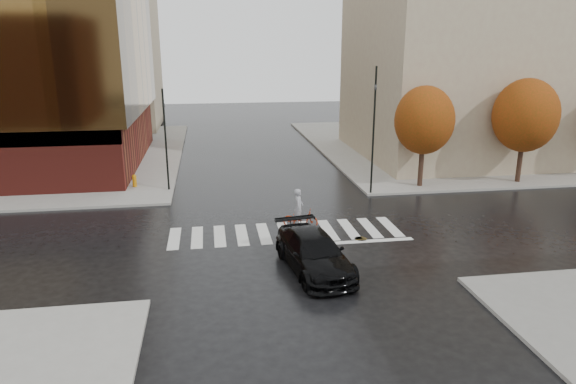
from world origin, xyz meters
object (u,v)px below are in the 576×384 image
traffic_light_nw (165,135)px  traffic_light_ne (374,122)px  cyclist (300,214)px  sedan (314,253)px  fire_hydrant (134,180)px

traffic_light_nw → traffic_light_ne: bearing=55.4°
traffic_light_ne → cyclist: bearing=59.9°
cyclist → traffic_light_ne: size_ratio=0.27×
sedan → traffic_light_nw: traffic_light_nw is taller
sedan → fire_hydrant: 16.76m
traffic_light_ne → fire_hydrant: traffic_light_ne is taller
cyclist → traffic_light_nw: 11.04m
fire_hydrant → sedan: bearing=-57.3°
sedan → traffic_light_nw: bearing=108.8°
cyclist → traffic_light_nw: (-7.14, 7.86, 2.99)m
cyclist → sedan: bearing=-166.3°
traffic_light_nw → fire_hydrant: size_ratio=7.77×
sedan → traffic_light_nw: size_ratio=0.85×
cyclist → traffic_light_nw: size_ratio=0.32×
traffic_light_nw → traffic_light_ne: (12.60, -2.70, 0.92)m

